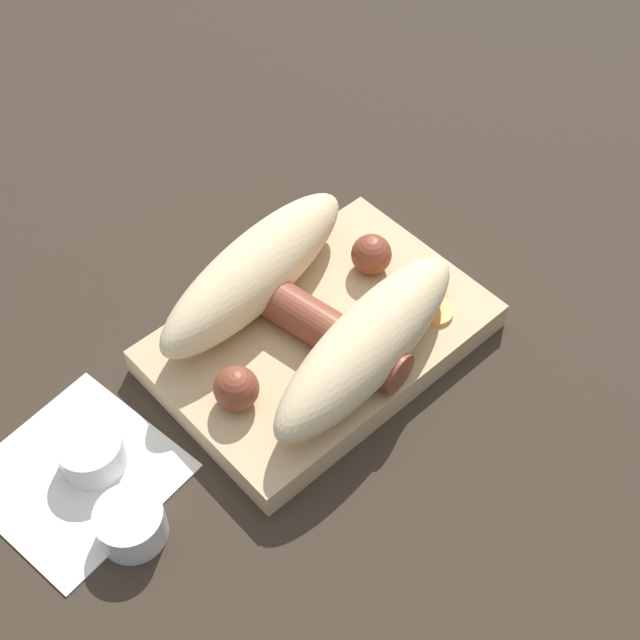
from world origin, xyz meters
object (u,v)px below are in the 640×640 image
(food_tray, at_px, (320,338))
(sausage, at_px, (308,317))
(condiment_cup_far, at_px, (131,525))
(bread_roll, at_px, (311,305))
(condiment_cup_near, at_px, (92,454))

(food_tray, xyz_separation_m, sausage, (0.01, -0.00, 0.03))
(condiment_cup_far, bearing_deg, sausage, -169.50)
(sausage, bearing_deg, bread_roll, 173.45)
(food_tray, bearing_deg, sausage, -27.83)
(sausage, xyz_separation_m, condiment_cup_near, (0.18, -0.03, -0.03))
(sausage, relative_size, condiment_cup_far, 4.12)
(bread_roll, distance_m, condiment_cup_far, 0.20)
(bread_roll, relative_size, condiment_cup_near, 4.80)
(condiment_cup_far, bearing_deg, condiment_cup_near, -99.71)
(condiment_cup_near, bearing_deg, food_tray, 170.29)
(sausage, bearing_deg, food_tray, 152.17)
(condiment_cup_near, distance_m, condiment_cup_far, 0.06)
(food_tray, relative_size, condiment_cup_near, 5.29)
(food_tray, relative_size, condiment_cup_far, 5.29)
(condiment_cup_near, bearing_deg, bread_roll, 171.25)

